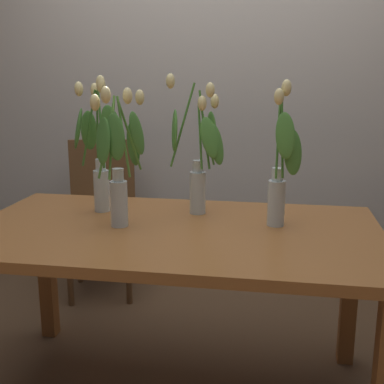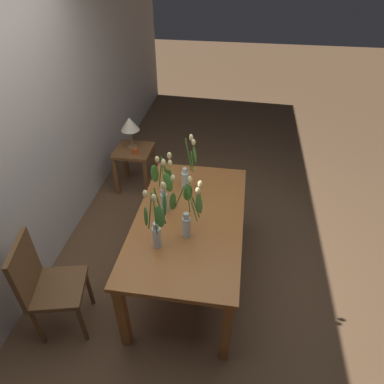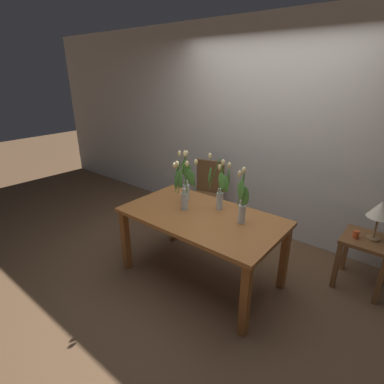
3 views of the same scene
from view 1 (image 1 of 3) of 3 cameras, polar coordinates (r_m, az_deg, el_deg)
room_wall_rear at (r=3.26m, az=3.05°, el=13.82°), size 9.00×0.10×2.70m
dining_table at (r=1.97m, az=-2.14°, el=-6.65°), size 1.60×0.90×0.74m
tulip_vase_0 at (r=2.07m, az=0.90°, el=3.72°), size 0.25×0.23×0.59m
tulip_vase_1 at (r=2.14m, az=-10.63°, el=4.15°), size 0.22×0.18×0.58m
tulip_vase_2 at (r=1.91m, az=-8.25°, el=2.84°), size 0.18×0.27×0.54m
tulip_vase_3 at (r=1.93m, az=10.03°, el=1.35°), size 0.13×0.14×0.56m
dining_chair at (r=3.11m, az=-10.31°, el=-1.76°), size 0.48×0.48×0.93m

